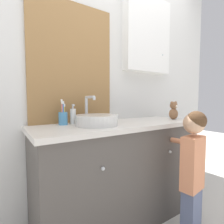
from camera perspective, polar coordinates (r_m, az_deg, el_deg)
wall_back at (r=1.74m, az=-1.98°, el=12.43°), size 3.20×0.18×2.50m
vanity_counter at (r=1.59m, az=2.84°, el=-18.82°), size 1.44×0.53×0.84m
sink_basin at (r=1.34m, az=-5.05°, el=-2.46°), size 0.32×0.37×0.23m
toothbrush_holder at (r=1.41m, az=-15.70°, el=-1.73°), size 0.07×0.07×0.20m
soap_dispenser at (r=1.43m, az=-12.62°, el=-1.30°), size 0.05×0.05×0.16m
child_figure at (r=1.46m, az=24.75°, el=-15.16°), size 0.20×0.46×0.96m
teddy_bear at (r=1.84m, az=19.46°, el=0.37°), size 0.10×0.08×0.18m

